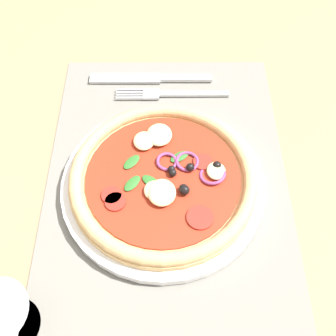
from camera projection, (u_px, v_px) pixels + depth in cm
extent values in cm
cube|color=#9E7A56|center=(168.00, 179.00, 58.89)|extent=(190.00, 140.00, 2.40)
cube|color=slate|center=(168.00, 174.00, 57.72)|extent=(45.53, 33.31, 0.40)
cylinder|color=white|center=(164.00, 184.00, 55.78)|extent=(27.39, 27.39, 1.27)
cylinder|color=tan|center=(164.00, 180.00, 54.83)|extent=(24.94, 24.94, 1.00)
torus|color=tan|center=(164.00, 176.00, 54.12)|extent=(24.75, 24.75, 1.80)
cylinder|color=#A82D19|center=(164.00, 177.00, 54.29)|extent=(20.45, 20.45, 0.30)
ellipsoid|color=beige|center=(163.00, 193.00, 52.12)|extent=(4.04, 3.63, 1.21)
ellipsoid|color=beige|center=(145.00, 141.00, 56.87)|extent=(3.25, 2.92, 0.97)
ellipsoid|color=beige|center=(155.00, 190.00, 52.51)|extent=(2.87, 2.59, 0.86)
ellipsoid|color=beige|center=(160.00, 135.00, 57.33)|extent=(3.97, 3.57, 1.19)
ellipsoid|color=beige|center=(217.00, 171.00, 54.18)|extent=(2.80, 2.52, 0.84)
sphere|color=black|center=(174.00, 173.00, 53.90)|extent=(1.03, 1.03, 1.03)
sphere|color=black|center=(173.00, 169.00, 54.22)|extent=(1.01, 1.01, 1.01)
sphere|color=black|center=(218.00, 165.00, 54.46)|extent=(1.17, 1.17, 1.17)
sphere|color=black|center=(191.00, 167.00, 54.32)|extent=(1.14, 1.14, 1.14)
sphere|color=black|center=(186.00, 190.00, 52.27)|extent=(1.30, 1.30, 1.30)
sphere|color=black|center=(185.00, 189.00, 52.42)|extent=(1.24, 1.24, 1.24)
torus|color=#8E3D75|center=(214.00, 174.00, 54.08)|extent=(3.61, 3.56, 1.30)
torus|color=#8E3D75|center=(165.00, 163.00, 55.11)|extent=(2.93, 2.92, 0.78)
torus|color=#8E3D75|center=(189.00, 164.00, 54.98)|extent=(3.25, 3.25, 0.66)
cylinder|color=#A3281E|center=(113.00, 195.00, 52.45)|extent=(2.61, 2.61, 0.30)
cylinder|color=#A3281E|center=(117.00, 202.00, 51.89)|extent=(2.69, 2.69, 0.30)
cylinder|color=#A3281E|center=(201.00, 217.00, 50.67)|extent=(3.38, 3.38, 0.30)
cylinder|color=#A3281E|center=(204.00, 164.00, 55.11)|extent=(2.64, 2.64, 0.30)
cylinder|color=#A3281E|center=(163.00, 130.00, 58.32)|extent=(2.57, 2.57, 0.30)
ellipsoid|color=#2D6B28|center=(133.00, 160.00, 55.42)|extent=(3.05, 2.87, 0.30)
ellipsoid|color=#2D6B28|center=(181.00, 157.00, 55.73)|extent=(2.69, 3.11, 0.30)
ellipsoid|color=#2D6B28|center=(134.00, 183.00, 53.37)|extent=(3.07, 2.81, 0.30)
ellipsoid|color=#2D6B28|center=(152.00, 182.00, 53.51)|extent=(2.84, 3.06, 0.30)
cube|color=silver|center=(195.00, 94.00, 65.72)|extent=(0.92, 11.16, 0.44)
cube|color=silver|center=(152.00, 94.00, 65.69)|extent=(2.20, 2.52, 0.44)
cube|color=silver|center=(131.00, 90.00, 66.18)|extent=(0.33, 4.32, 0.44)
cube|color=silver|center=(131.00, 93.00, 65.85)|extent=(0.33, 4.32, 0.44)
cube|color=silver|center=(131.00, 96.00, 65.51)|extent=(0.33, 4.32, 0.44)
cube|color=silver|center=(130.00, 98.00, 65.18)|extent=(0.33, 4.32, 0.44)
cube|color=silver|center=(187.00, 78.00, 67.57)|extent=(1.35, 8.41, 0.62)
cube|color=silver|center=(126.00, 78.00, 67.65)|extent=(2.08, 11.61, 0.44)
cylinder|color=silver|center=(14.00, 326.00, 46.36)|extent=(6.40, 6.40, 0.40)
cylinder|color=silver|center=(4.00, 318.00, 43.70)|extent=(0.80, 0.80, 6.00)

